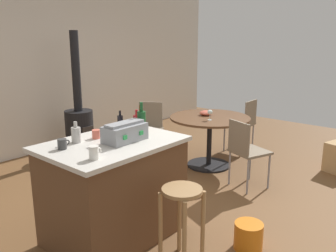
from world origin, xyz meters
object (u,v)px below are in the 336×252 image
object	(u,v)px
wooden_stool	(182,209)
bottle_4	(141,122)
folding_chair_near	(246,149)
serving_bowl	(206,113)
bottle_0	(137,122)
cup_2	(94,153)
kitchen_island	(114,190)
bottle_2	(120,122)
plastic_bucket	(248,236)
folding_chair_left	(149,127)
bottle_3	(142,122)
dining_table	(210,128)
bottle_1	(76,134)
folding_chair_far	(243,121)
wine_glass	(210,112)
cup_1	(62,144)
wood_stove	(79,124)
toolbox	(125,132)
cup_0	(96,134)

from	to	relation	value
wooden_stool	bottle_4	world-z (taller)	bottle_4
wooden_stool	folding_chair_near	world-z (taller)	folding_chair_near
bottle_4	serving_bowl	distance (m)	1.87
bottle_0	cup_2	xyz separation A→B (m)	(-0.85, -0.40, -0.02)
kitchen_island	bottle_2	world-z (taller)	bottle_2
plastic_bucket	folding_chair_near	bearing A→B (deg)	30.44
folding_chair_left	plastic_bucket	distance (m)	2.58
bottle_2	cup_2	xyz separation A→B (m)	(-0.76, -0.54, -0.02)
bottle_3	dining_table	bearing A→B (deg)	13.55
wooden_stool	serving_bowl	bearing A→B (deg)	30.34
kitchen_island	wooden_stool	xyz separation A→B (m)	(0.08, -0.74, 0.02)
bottle_0	bottle_1	world-z (taller)	bottle_0
bottle_0	bottle_4	bearing A→B (deg)	-115.78
bottle_1	folding_chair_far	bearing A→B (deg)	2.24
bottle_0	wine_glass	bearing A→B (deg)	5.39
bottle_3	cup_1	distance (m)	0.77
wood_stove	cup_1	xyz separation A→B (m)	(-1.68, -2.13, 0.49)
kitchen_island	serving_bowl	bearing A→B (deg)	12.83
cup_2	bottle_3	bearing A→B (deg)	16.26
bottle_4	serving_bowl	xyz separation A→B (m)	(1.79, 0.46, -0.27)
bottle_0	wine_glass	xyz separation A→B (m)	(1.53, 0.14, -0.17)
toolbox	bottle_1	bearing A→B (deg)	135.67
wooden_stool	bottle_2	xyz separation A→B (m)	(0.28, 1.02, 0.52)
bottle_4	wine_glass	size ratio (longest dim) A/B	1.88
kitchen_island	cup_2	distance (m)	0.70
toolbox	serving_bowl	world-z (taller)	toolbox
toolbox	plastic_bucket	size ratio (longest dim) A/B	1.53
dining_table	bottle_2	distance (m)	1.84
bottle_0	bottle_4	distance (m)	0.12
folding_chair_far	bottle_3	bearing A→B (deg)	-171.80
kitchen_island	folding_chair_near	bearing A→B (deg)	-12.09
folding_chair_left	toolbox	world-z (taller)	toolbox
folding_chair_left	wine_glass	size ratio (longest dim) A/B	6.14
folding_chair_near	folding_chair_left	world-z (taller)	folding_chair_left
bottle_0	cup_1	bearing A→B (deg)	179.51
bottle_4	plastic_bucket	bearing A→B (deg)	-78.49
dining_table	bottle_1	size ratio (longest dim) A/B	6.02
wine_glass	serving_bowl	distance (m)	0.31
bottle_4	wine_glass	world-z (taller)	bottle_4
wood_stove	bottle_4	world-z (taller)	wood_stove
folding_chair_near	toolbox	distance (m)	1.80
folding_chair_far	plastic_bucket	size ratio (longest dim) A/B	3.36
cup_0	bottle_2	bearing A→B (deg)	14.20
bottle_3	cup_2	bearing A→B (deg)	-163.74
wooden_stool	bottle_1	world-z (taller)	bottle_1
kitchen_island	bottle_4	xyz separation A→B (m)	(0.40, 0.04, 0.57)
folding_chair_far	wine_glass	distance (m)	1.12
wooden_stool	wine_glass	distance (m)	2.18
kitchen_island	plastic_bucket	bearing A→B (deg)	-59.70
bottle_1	cup_0	distance (m)	0.20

